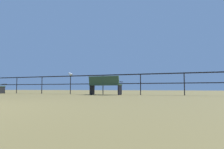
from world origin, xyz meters
The scene contains 3 objects.
pier_railing centered at (0.00, 8.00, 0.74)m, with size 19.47×0.05×1.00m.
bench_near_left centered at (0.38, 7.35, 0.50)m, with size 1.52×0.69×0.87m.
seagull_on_rail centered at (-1.95, 8.01, 1.08)m, with size 0.39×0.22×0.18m.
Camera 1 is at (3.93, -0.97, 0.30)m, focal length 30.76 mm.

